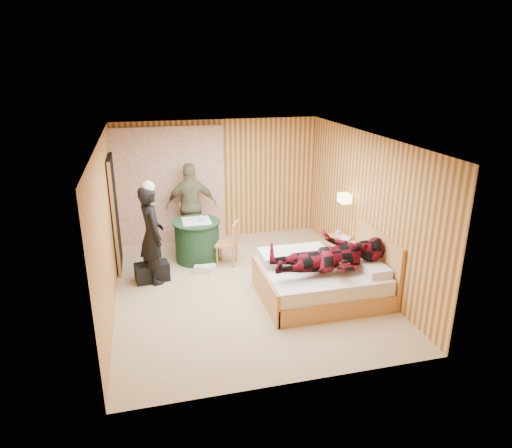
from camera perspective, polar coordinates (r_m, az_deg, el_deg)
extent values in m
cube|color=tan|center=(7.74, -1.35, -7.94)|extent=(4.20, 5.00, 0.01)
cube|color=silver|center=(6.95, -1.51, 10.68)|extent=(4.20, 5.00, 0.01)
cube|color=#F4A65D|center=(9.61, -4.73, 5.49)|extent=(4.20, 0.02, 2.50)
cube|color=#F4A65D|center=(7.12, -18.15, -0.49)|extent=(0.02, 5.00, 2.50)
cube|color=#F4A65D|center=(7.95, 13.51, 2.02)|extent=(0.02, 5.00, 2.50)
cube|color=beige|center=(9.45, -10.65, 4.66)|extent=(2.20, 0.08, 2.40)
cube|color=black|center=(8.51, -17.22, 1.24)|extent=(0.06, 0.90, 2.05)
cylinder|color=gold|center=(8.28, 11.52, 3.22)|extent=(0.18, 0.04, 0.04)
cube|color=#FFE9B2|center=(8.24, 11.02, 3.19)|extent=(0.18, 0.24, 0.16)
cube|color=tan|center=(7.45, 8.07, -8.08)|extent=(1.85, 1.48, 0.28)
cube|color=silver|center=(7.34, 8.16, -6.32)|extent=(1.79, 1.42, 0.23)
cube|color=tan|center=(7.13, 1.12, -8.14)|extent=(0.06, 1.48, 0.52)
cube|color=tan|center=(7.68, 14.88, -4.63)|extent=(0.06, 1.48, 1.02)
cube|color=silver|center=(7.27, 14.57, -5.47)|extent=(0.35, 0.51, 0.13)
cube|color=silver|center=(7.84, 12.18, -3.40)|extent=(0.35, 0.51, 0.13)
cube|color=silver|center=(7.50, 4.75, -3.91)|extent=(1.11, 0.56, 0.17)
cube|color=tan|center=(8.56, 10.36, -3.44)|extent=(0.40, 0.55, 0.55)
cube|color=tan|center=(8.49, 10.43, -2.36)|extent=(0.42, 0.57, 0.03)
cylinder|color=#1E4226|center=(8.70, -7.36, -2.15)|extent=(0.83, 0.83, 0.76)
cylinder|color=#1E4226|center=(8.57, -7.47, 0.23)|extent=(0.89, 0.89, 0.03)
cube|color=silver|center=(8.56, -7.47, 0.38)|extent=(0.61, 0.61, 0.01)
cube|color=tan|center=(9.26, -7.85, -0.35)|extent=(0.51, 0.51, 0.05)
cube|color=tan|center=(9.35, -8.33, 1.44)|extent=(0.42, 0.14, 0.46)
cylinder|color=tan|center=(9.14, -8.40, -2.23)|extent=(0.04, 0.04, 0.43)
cylinder|color=tan|center=(9.54, -7.20, -1.21)|extent=(0.04, 0.04, 0.43)
cube|color=tan|center=(8.47, -3.69, -2.51)|extent=(0.49, 0.49, 0.04)
cube|color=tan|center=(8.35, -2.60, -1.18)|extent=(0.18, 0.35, 0.41)
cylinder|color=tan|center=(8.72, -4.39, -3.34)|extent=(0.04, 0.04, 0.38)
cylinder|color=tan|center=(8.38, -2.89, -4.27)|extent=(0.04, 0.04, 0.38)
cube|color=black|center=(8.10, -12.85, -5.87)|extent=(0.61, 0.39, 0.32)
cube|color=silver|center=(8.27, -6.69, -5.67)|extent=(0.32, 0.22, 0.13)
cube|color=silver|center=(8.29, -6.09, -5.57)|extent=(0.31, 0.13, 0.14)
imported|color=black|center=(7.82, -12.90, -1.34)|extent=(0.53, 0.69, 1.70)
imported|color=#716E4B|center=(9.25, -8.06, 2.31)|extent=(1.04, 0.48, 1.72)
imported|color=maroon|center=(6.97, 9.37, -2.91)|extent=(0.86, 0.67, 1.77)
imported|color=silver|center=(8.41, 10.61, -1.78)|extent=(0.25, 0.27, 0.02)
imported|color=silver|center=(8.40, 10.62, -1.65)|extent=(0.26, 0.28, 0.02)
imported|color=silver|center=(8.55, 10.14, -1.13)|extent=(0.12, 0.12, 0.09)
imported|color=silver|center=(8.51, -6.78, 0.67)|extent=(0.15, 0.15, 0.10)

